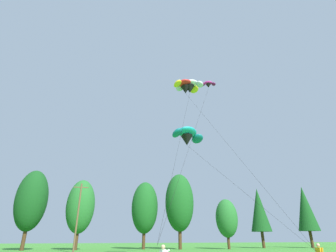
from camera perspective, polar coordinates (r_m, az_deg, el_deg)
treeline_tree_c at (r=55.53m, az=-27.57°, el=-14.10°), size 5.51×5.51×13.75m
treeline_tree_d at (r=53.63m, az=-18.49°, el=-16.22°), size 5.11×5.11×12.26m
treeline_tree_e at (r=54.88m, az=-5.08°, el=-17.20°), size 5.19×5.19×12.55m
treeline_tree_f at (r=54.34m, az=2.51°, el=-16.22°), size 5.60×5.60×14.09m
treeline_tree_g at (r=56.39m, az=12.64°, el=-18.97°), size 4.30×4.30×9.25m
treeline_tree_h at (r=64.21m, az=19.20°, el=-16.81°), size 4.32×4.32×12.36m
treeline_tree_i at (r=69.17m, az=27.71°, el=-15.57°), size 4.45×4.45×12.95m
utility_pole at (r=44.53m, az=-19.03°, el=-17.77°), size 2.20×0.26×10.00m
parafoil_kite_high_magenta at (r=35.96m, az=8.76°, el=8.90°), size 10.48×13.96×19.88m
parafoil_kite_mid_red_yellow at (r=33.61m, az=3.91°, el=8.55°), size 6.37×12.80×19.31m
parafoil_kite_far_white at (r=33.73m, az=4.72°, el=8.59°), size 8.26×13.91×19.03m
parafoil_kite_low_teal at (r=25.98m, az=4.24°, el=-2.16°), size 7.78×8.83×11.06m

